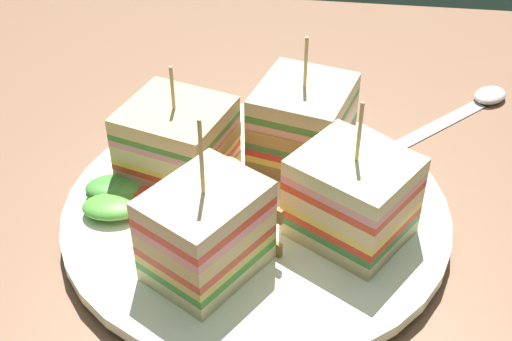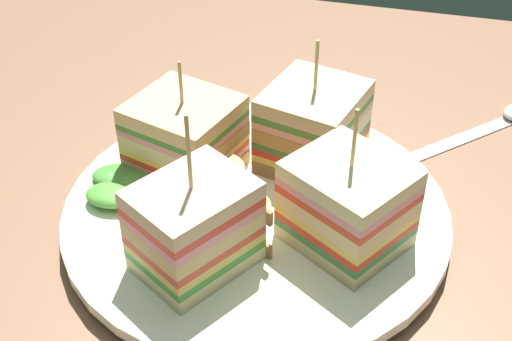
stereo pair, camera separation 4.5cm
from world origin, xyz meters
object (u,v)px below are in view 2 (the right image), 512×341
object	(u,v)px
plate	(256,212)
sandwich_wedge_3	(312,127)
sandwich_wedge_2	(347,205)
spoon	(498,122)
sandwich_wedge_1	(195,227)
sandwich_wedge_0	(185,137)
chip_pile	(223,194)

from	to	relation	value
plate	sandwich_wedge_3	distance (cm)	7.38
plate	sandwich_wedge_2	distance (cm)	7.35
plate	spoon	size ratio (longest dim) A/B	2.09
spoon	sandwich_wedge_3	bearing A→B (deg)	172.72
plate	sandwich_wedge_1	xyz separation A→B (cm)	(-2.11, -6.12, 3.55)
sandwich_wedge_0	chip_pile	size ratio (longest dim) A/B	1.13
plate	sandwich_wedge_1	size ratio (longest dim) A/B	2.41
plate	chip_pile	xyz separation A→B (cm)	(-1.94, -1.16, 2.09)
sandwich_wedge_1	sandwich_wedge_2	xyz separation A→B (cm)	(8.34, 4.36, -0.07)
sandwich_wedge_0	sandwich_wedge_3	world-z (taller)	sandwich_wedge_3
sandwich_wedge_0	sandwich_wedge_3	distance (cm)	8.98
sandwich_wedge_0	sandwich_wedge_2	bearing A→B (deg)	-3.69
sandwich_wedge_0	sandwich_wedge_3	xyz separation A→B (cm)	(8.40, 3.17, 0.21)
sandwich_wedge_0	chip_pile	distance (cm)	5.67
plate	chip_pile	bearing A→B (deg)	-149.26
chip_pile	spoon	distance (cm)	25.45
chip_pile	sandwich_wedge_0	bearing A→B (deg)	134.77
sandwich_wedge_2	spoon	distance (cm)	21.21
sandwich_wedge_2	spoon	world-z (taller)	sandwich_wedge_2
sandwich_wedge_2	sandwich_wedge_3	distance (cm)	8.53
sandwich_wedge_1	sandwich_wedge_2	bearing A→B (deg)	-30.89
sandwich_wedge_1	spoon	bearing A→B (deg)	-7.29
sandwich_wedge_2	sandwich_wedge_0	bearing A→B (deg)	11.57
chip_pile	sandwich_wedge_3	bearing A→B (deg)	57.60
plate	sandwich_wedge_3	size ratio (longest dim) A/B	2.68
sandwich_wedge_2	chip_pile	distance (cm)	8.31
sandwich_wedge_0	spoon	xyz separation A→B (cm)	(21.98, 13.79, -3.88)
sandwich_wedge_3	chip_pile	size ratio (longest dim) A/B	1.27
sandwich_wedge_1	spoon	distance (cm)	29.40
sandwich_wedge_3	chip_pile	bearing A→B (deg)	-17.76
spoon	chip_pile	bearing A→B (deg)	179.11
sandwich_wedge_2	plate	bearing A→B (deg)	16.37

